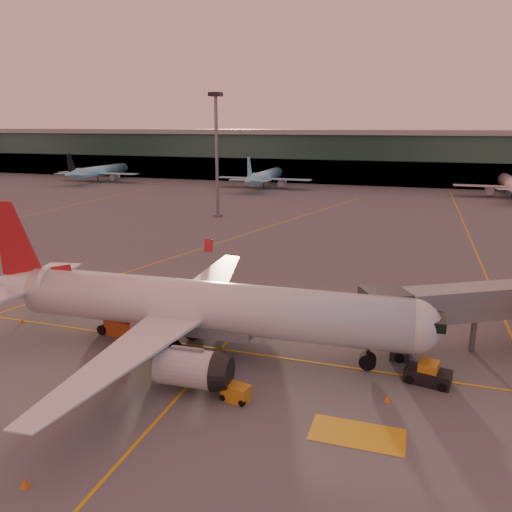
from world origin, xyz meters
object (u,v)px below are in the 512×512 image
(gpu_cart, at_px, (236,393))
(pushback_tug, at_px, (428,375))
(catering_truck, at_px, (123,306))
(main_airplane, at_px, (192,307))

(gpu_cart, bearing_deg, pushback_tug, 39.20)
(catering_truck, bearing_deg, main_airplane, -4.84)
(main_airplane, xyz_separation_m, gpu_cart, (6.32, -6.50, -3.49))
(gpu_cart, distance_m, pushback_tug, 14.84)
(main_airplane, distance_m, catering_truck, 8.26)
(main_airplane, bearing_deg, gpu_cart, -48.55)
(main_airplane, height_order, pushback_tug, main_airplane)
(gpu_cart, xyz_separation_m, pushback_tug, (13.16, 6.85, 0.12))
(main_airplane, height_order, catering_truck, main_airplane)
(catering_truck, relative_size, gpu_cart, 2.78)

